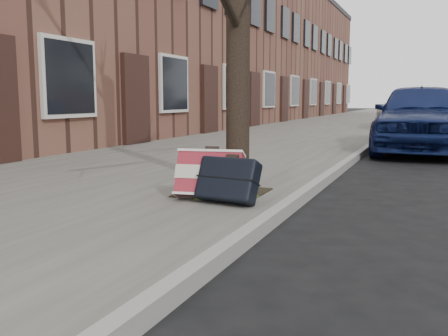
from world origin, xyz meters
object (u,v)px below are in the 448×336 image
at_px(suitcase_navy, 228,180).
at_px(suitcase_red, 210,175).
at_px(car_near_front, 420,117).
at_px(car_near_mid, 422,110).

bearing_deg(suitcase_navy, suitcase_red, 165.05).
bearing_deg(suitcase_red, car_near_front, 65.63).
relative_size(car_near_front, car_near_mid, 0.98).
relative_size(suitcase_red, car_near_mid, 0.15).
distance_m(suitcase_navy, car_near_mid, 14.67).
bearing_deg(suitcase_red, suitcase_navy, -32.01).
xyz_separation_m(suitcase_navy, car_near_front, (1.53, 6.88, 0.39)).
height_order(suitcase_navy, car_near_mid, car_near_mid).
bearing_deg(suitcase_navy, car_near_mid, 91.89).
distance_m(suitcase_red, car_near_mid, 14.60).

